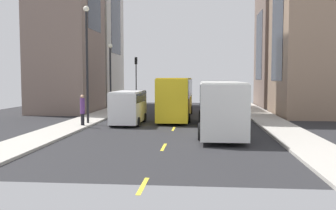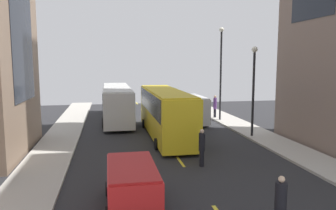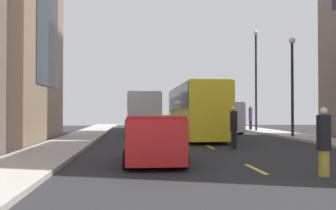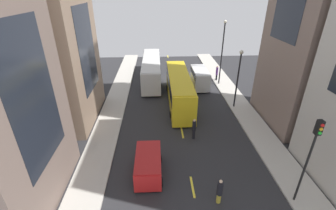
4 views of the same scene
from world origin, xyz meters
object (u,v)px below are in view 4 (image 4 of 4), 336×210
(pedestrian_waiting_curb, at_px, (194,128))
(traffic_light_near_corner, at_px, (312,148))
(streetcar_yellow, at_px, (179,87))
(pedestrian_crossing_near, at_px, (220,191))
(delivery_van_white, at_px, (200,77))
(pedestrian_crossing_mid, at_px, (217,72))
(car_red_0, at_px, (148,163))
(city_bus_white, at_px, (151,68))

(pedestrian_waiting_curb, xyz_separation_m, traffic_light_near_corner, (5.65, -7.54, 3.30))
(streetcar_yellow, height_order, pedestrian_crossing_near, streetcar_yellow)
(delivery_van_white, relative_size, pedestrian_crossing_mid, 2.30)
(traffic_light_near_corner, bearing_deg, pedestrian_crossing_mid, 89.85)
(streetcar_yellow, xyz_separation_m, pedestrian_waiting_curb, (0.69, -7.69, -1.01))
(car_red_0, xyz_separation_m, pedestrian_crossing_near, (4.70, -2.92, 0.03))
(city_bus_white, relative_size, pedestrian_crossing_near, 6.58)
(city_bus_white, distance_m, pedestrian_waiting_curb, 16.11)
(delivery_van_white, height_order, pedestrian_crossing_near, delivery_van_white)
(city_bus_white, bearing_deg, streetcar_yellow, -66.42)
(city_bus_white, xyz_separation_m, pedestrian_crossing_near, (4.69, -22.90, -0.98))
(car_red_0, distance_m, pedestrian_crossing_near, 5.54)
(streetcar_yellow, relative_size, car_red_0, 3.02)
(streetcar_yellow, bearing_deg, traffic_light_near_corner, -67.40)
(streetcar_yellow, bearing_deg, pedestrian_crossing_mid, 47.96)
(pedestrian_waiting_curb, height_order, traffic_light_near_corner, traffic_light_near_corner)
(streetcar_yellow, bearing_deg, pedestrian_crossing_near, -85.23)
(city_bus_white, xyz_separation_m, pedestrian_crossing_mid, (9.83, -0.76, -0.66))
(delivery_van_white, xyz_separation_m, pedestrian_waiting_curb, (-2.73, -12.62, -0.40))
(car_red_0, distance_m, pedestrian_crossing_mid, 21.59)
(city_bus_white, distance_m, traffic_light_near_corner, 25.19)
(traffic_light_near_corner, bearing_deg, delivery_van_white, 98.24)
(car_red_0, bearing_deg, pedestrian_waiting_curb, 46.95)
(pedestrian_crossing_mid, bearing_deg, delivery_van_white, 167.14)
(city_bus_white, relative_size, traffic_light_near_corner, 2.11)
(streetcar_yellow, height_order, pedestrian_waiting_curb, streetcar_yellow)
(streetcar_yellow, relative_size, pedestrian_crossing_mid, 5.42)
(city_bus_white, relative_size, car_red_0, 3.23)
(traffic_light_near_corner, bearing_deg, pedestrian_waiting_curb, 126.84)
(streetcar_yellow, relative_size, pedestrian_crossing_near, 6.15)
(pedestrian_crossing_near, bearing_deg, traffic_light_near_corner, -106.24)
(pedestrian_crossing_mid, xyz_separation_m, pedestrian_crossing_near, (-5.14, -22.13, -0.32))
(pedestrian_crossing_near, bearing_deg, streetcar_yellow, -9.30)
(delivery_van_white, distance_m, pedestrian_waiting_curb, 12.91)
(streetcar_yellow, bearing_deg, city_bus_white, 113.58)
(car_red_0, height_order, pedestrian_crossing_mid, pedestrian_crossing_mid)
(pedestrian_crossing_mid, relative_size, traffic_light_near_corner, 0.36)
(delivery_van_white, relative_size, traffic_light_near_corner, 0.83)
(city_bus_white, xyz_separation_m, car_red_0, (-0.02, -19.98, -1.01))
(car_red_0, relative_size, pedestrian_waiting_curb, 1.93)
(delivery_van_white, xyz_separation_m, traffic_light_near_corner, (2.92, -20.16, 2.90))
(city_bus_white, relative_size, pedestrian_waiting_curb, 6.24)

